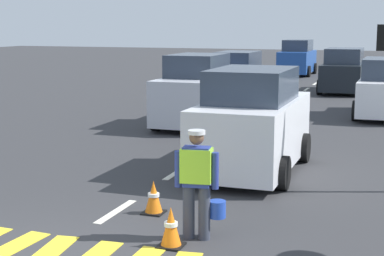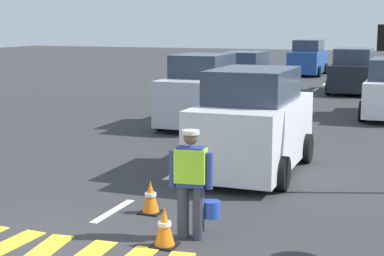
# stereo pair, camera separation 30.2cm
# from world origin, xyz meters

# --- Properties ---
(ground_plane) EXTENTS (96.00, 96.00, 0.00)m
(ground_plane) POSITION_xyz_m (0.00, 21.00, 0.00)
(ground_plane) COLOR #333335
(lane_center_line) EXTENTS (0.14, 46.40, 0.01)m
(lane_center_line) POSITION_xyz_m (0.00, 25.20, 0.00)
(lane_center_line) COLOR silver
(lane_center_line) RESTS_ON ground
(road_worker) EXTENTS (0.75, 0.44, 1.67)m
(road_worker) POSITION_xyz_m (1.77, 1.91, 0.93)
(road_worker) COLOR #383D4C
(road_worker) RESTS_ON ground
(traffic_cone_near) EXTENTS (0.36, 0.36, 0.60)m
(traffic_cone_near) POSITION_xyz_m (1.51, 1.46, 0.30)
(traffic_cone_near) COLOR black
(traffic_cone_near) RESTS_ON ground
(traffic_cone_far) EXTENTS (0.36, 0.36, 0.57)m
(traffic_cone_far) POSITION_xyz_m (0.65, 2.84, 0.28)
(traffic_cone_far) COLOR black
(traffic_cone_far) RESTS_ON ground
(car_oncoming_second) EXTENTS (1.90, 4.02, 2.11)m
(car_oncoming_second) POSITION_xyz_m (-1.76, 17.11, 0.98)
(car_oncoming_second) COLOR #1E4799
(car_oncoming_second) RESTS_ON ground
(car_outgoing_ahead) EXTENTS (2.07, 4.20, 2.27)m
(car_outgoing_ahead) POSITION_xyz_m (1.52, 6.34, 1.06)
(car_outgoing_ahead) COLOR silver
(car_outgoing_ahead) RESTS_ON ground
(car_oncoming_third) EXTENTS (2.07, 4.22, 2.19)m
(car_oncoming_third) POSITION_xyz_m (-1.93, 32.12, 1.02)
(car_oncoming_third) COLOR #1E4799
(car_oncoming_third) RESTS_ON ground
(car_oncoming_lead) EXTENTS (1.99, 3.87, 2.26)m
(car_oncoming_lead) POSITION_xyz_m (-1.60, 11.68, 1.05)
(car_oncoming_lead) COLOR silver
(car_oncoming_lead) RESTS_ON ground
(car_outgoing_far) EXTENTS (2.07, 4.38, 2.07)m
(car_outgoing_far) POSITION_xyz_m (1.83, 23.04, 0.96)
(car_outgoing_far) COLOR black
(car_outgoing_far) RESTS_ON ground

